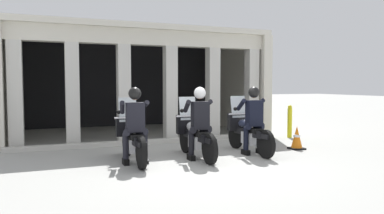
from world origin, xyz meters
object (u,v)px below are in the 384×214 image
Objects in this scene: bollard_kerbside at (290,121)px; motorcycle_center at (195,135)px; police_officer_right at (253,114)px; motorcycle_right at (247,132)px; police_officer_center at (200,117)px; motorcycle_left at (132,138)px; traffic_cone_flank at (297,138)px; police_officer_left at (135,119)px.

motorcycle_center is at bearing -155.79° from bollard_kerbside.
motorcycle_right is at bearing 79.65° from police_officer_right.
police_officer_center is 4.37m from bollard_kerbside.
police_officer_right reaches higher than motorcycle_left.
motorcycle_center is 3.46× the size of traffic_cone_flank.
police_officer_left is 2.69× the size of traffic_cone_flank.
police_officer_left is 1.00× the size of police_officer_right.
traffic_cone_flank is at bearing -14.64° from motorcycle_right.
police_officer_center reaches higher than traffic_cone_flank.
police_officer_right reaches higher than motorcycle_center.
motorcycle_left is 1.41m from motorcycle_center.
motorcycle_left is at bearing 71.84° from police_officer_left.
motorcycle_left is 5.50m from bollard_kerbside.
traffic_cone_flank is (1.38, 0.17, -0.65)m from police_officer_right.
police_officer_right is at bearing -100.35° from motorcycle_right.
motorcycle_center is 1.29× the size of police_officer_center.
police_officer_left is at bearing 162.17° from police_officer_center.
police_officer_left is 2.85m from motorcycle_right.
police_officer_left is 1.48m from motorcycle_center.
police_officer_left is 1.00× the size of police_officer_center.
police_officer_left is 0.78× the size of motorcycle_center.
police_officer_center is 2.69× the size of traffic_cone_flank.
police_officer_left is at bearing 175.75° from motorcycle_right.
bollard_kerbside is at bearing 23.66° from motorcycle_right.
motorcycle_center is at bearing 173.85° from motorcycle_right.
police_officer_right is at bearing -23.61° from motorcycle_left.
police_officer_center is 2.87m from traffic_cone_flank.
motorcycle_center is 1.41m from motorcycle_right.
police_officer_right is (-0.00, -0.28, 0.44)m from motorcycle_right.
police_officer_right is at bearing -141.92° from bollard_kerbside.
motorcycle_left is 4.19m from traffic_cone_flank.
traffic_cone_flank is (4.18, 0.18, -0.65)m from police_officer_left.
police_officer_center is (1.40, -0.09, 0.00)m from police_officer_left.
police_officer_left is 5.61m from bollard_kerbside.
motorcycle_right is at bearing 1.12° from police_officer_center.
police_officer_left is at bearing -177.57° from traffic_cone_flank.
motorcycle_left is at bearing 178.54° from traffic_cone_flank.
police_officer_right is (1.40, 0.10, 0.00)m from police_officer_center.
police_officer_left is at bearing -108.16° from motorcycle_left.
bollard_kerbside is at bearing 10.18° from motorcycle_center.
traffic_cone_flank is at bearing -8.47° from police_officer_center.
police_officer_left is at bearing 173.69° from motorcycle_center.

